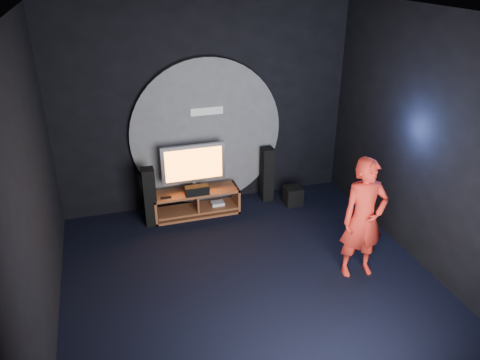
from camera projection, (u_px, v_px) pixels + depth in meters
name	position (u px, v px, depth m)	size (l,w,h in m)	color
floor	(250.00, 282.00, 6.43)	(5.00, 5.00, 0.00)	black
back_wall	(205.00, 107.00, 7.82)	(5.00, 0.04, 3.50)	black
front_wall	(356.00, 297.00, 3.52)	(5.00, 0.04, 3.50)	black
left_wall	(31.00, 194.00, 5.01)	(0.04, 5.00, 3.50)	black
right_wall	(427.00, 144.00, 6.32)	(0.04, 5.00, 3.50)	black
ceiling	(254.00, 14.00, 4.90)	(5.00, 5.00, 0.01)	black
wall_disc_panel	(207.00, 134.00, 7.97)	(2.60, 0.11, 2.60)	#515156
media_console	(197.00, 204.00, 8.03)	(1.46, 0.45, 0.45)	brown
tv	(194.00, 165.00, 7.78)	(1.08, 0.22, 0.81)	#ACABB2
center_speaker	(197.00, 190.00, 7.77)	(0.40, 0.15, 0.15)	black
remote	(166.00, 198.00, 7.67)	(0.18, 0.05, 0.02)	black
tower_speaker_left	(150.00, 197.00, 7.61)	(0.20, 0.22, 1.00)	black
tower_speaker_right	(267.00, 174.00, 8.39)	(0.20, 0.22, 1.00)	black
subwoofer	(293.00, 196.00, 8.36)	(0.30, 0.30, 0.33)	black
player	(364.00, 219.00, 6.27)	(0.63, 0.42, 1.74)	red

